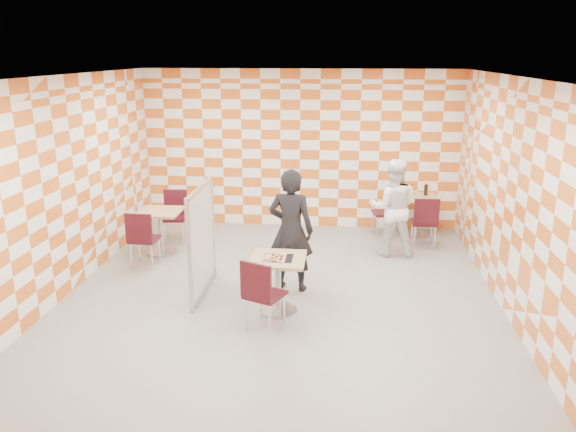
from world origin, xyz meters
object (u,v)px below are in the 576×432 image
object	(u,v)px
chair_second_side	(390,208)
chair_second_front	(425,219)
main_table	(278,275)
soda_bottle	(426,190)
second_table	(417,209)
sport_bottle	(411,190)
man_dark	(291,230)
empty_table	(160,224)
partition	(202,240)
man_white	(393,208)
chair_main_front	(261,290)
chair_empty_far	(175,212)
chair_empty_near	(142,235)

from	to	relation	value
chair_second_side	chair_second_front	bearing A→B (deg)	-49.90
main_table	soda_bottle	world-z (taller)	soda_bottle
second_table	sport_bottle	xyz separation A→B (m)	(-0.10, 0.13, 0.33)
man_dark	soda_bottle	world-z (taller)	man_dark
chair_second_side	soda_bottle	world-z (taller)	soda_bottle
empty_table	man_dark	xyz separation A→B (m)	(2.32, -1.25, 0.37)
main_table	partition	size ratio (longest dim) A/B	0.48
partition	sport_bottle	size ratio (longest dim) A/B	7.75
chair_second_front	sport_bottle	size ratio (longest dim) A/B	4.62
chair_second_side	man_white	size ratio (longest dim) A/B	0.57
chair_second_front	man_dark	size ratio (longest dim) A/B	0.52
partition	man_white	distance (m)	3.33
chair_main_front	soda_bottle	bearing A→B (deg)	58.86
chair_second_front	chair_empty_far	world-z (taller)	same
main_table	chair_empty_near	size ratio (longest dim) A/B	0.81
partition	main_table	bearing A→B (deg)	-23.62
chair_second_side	man_white	world-z (taller)	man_white
empty_table	second_table	bearing A→B (deg)	17.55
empty_table	chair_main_front	xyz separation A→B (m)	(2.09, -2.59, 0.04)
chair_empty_near	man_white	distance (m)	4.08
second_table	chair_empty_near	world-z (taller)	chair_empty_near
main_table	second_table	world-z (taller)	same
empty_table	chair_empty_near	distance (m)	0.71
chair_main_front	soda_bottle	xyz separation A→B (m)	(2.47, 4.09, 0.31)
soda_bottle	sport_bottle	bearing A→B (deg)	174.89
main_table	empty_table	distance (m)	3.00
chair_second_front	empty_table	bearing A→B (deg)	-171.61
chair_empty_far	chair_main_front	bearing A→B (deg)	-58.11
empty_table	chair_empty_near	size ratio (longest dim) A/B	0.81
chair_empty_far	sport_bottle	bearing A→B (deg)	11.35
man_white	man_dark	bearing A→B (deg)	45.51
chair_empty_far	partition	bearing A→B (deg)	-64.39
chair_empty_far	man_dark	distance (m)	3.00
chair_main_front	chair_empty_near	distance (m)	2.86
chair_empty_near	man_dark	size ratio (longest dim) A/B	0.52
man_white	chair_main_front	bearing A→B (deg)	58.38
second_table	partition	distance (m)	4.41
chair_main_front	chair_second_front	distance (m)	4.02
main_table	sport_bottle	distance (m)	4.11
man_dark	chair_main_front	bearing A→B (deg)	90.52
partition	man_dark	xyz separation A→B (m)	(1.22, 0.27, 0.09)
chair_second_side	partition	world-z (taller)	partition
man_dark	chair_empty_far	bearing A→B (deg)	-29.72
chair_empty_far	sport_bottle	size ratio (longest dim) A/B	4.62
soda_bottle	chair_main_front	bearing A→B (deg)	-121.14
man_white	soda_bottle	bearing A→B (deg)	-120.89
chair_second_front	man_white	distance (m)	0.72
main_table	chair_empty_near	xyz separation A→B (m)	(-2.29, 1.31, 0.04)
main_table	soda_bottle	bearing A→B (deg)	56.45
man_dark	man_white	size ratio (longest dim) A/B	1.08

